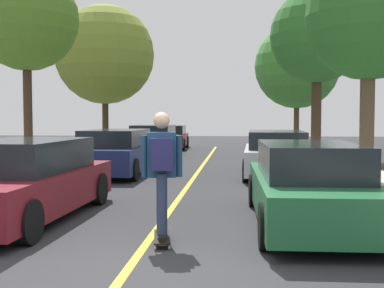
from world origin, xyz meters
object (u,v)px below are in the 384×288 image
Objects in this scene: parked_car_left_near at (117,152)px; skateboarder at (162,166)px; street_tree_right_far at (297,66)px; skateboard at (162,237)px; parked_car_left_nearest at (23,181)px; street_tree_right_near at (317,37)px; parked_car_right_nearest at (308,185)px; parked_car_right_near at (276,154)px; street_tree_right_nearest at (369,18)px; street_tree_left_nearest at (26,19)px; parked_car_left_farthest at (171,137)px; parked_car_left_far at (154,141)px; fire_hydrant at (369,181)px; street_tree_left_near at (105,55)px.

skateboarder reaches higher than parked_car_left_near.
skateboarder is at bearing -101.49° from street_tree_right_far.
parked_car_left_near is 5.14× the size of skateboard.
street_tree_right_near is at bearing 61.65° from parked_car_left_nearest.
parked_car_left_nearest is 0.68× the size of street_tree_right_far.
parked_car_left_nearest is 4.88m from parked_car_right_nearest.
parked_car_right_near is at bearing 54.42° from parked_car_left_nearest.
parked_car_left_nearest is at bearing 152.11° from skateboard.
street_tree_right_far is (0.00, 15.23, 0.31)m from street_tree_right_nearest.
street_tree_right_near reaches higher than skateboarder.
street_tree_right_nearest is 0.85× the size of street_tree_right_far.
street_tree_left_nearest reaches higher than parked_car_left_near.
parked_car_left_farthest is at bearing 139.17° from street_tree_right_near.
street_tree_right_far is at bearing 78.51° from skateboarder.
parked_car_left_farthest is 14.64m from street_tree_left_nearest.
street_tree_left_nearest is (-7.03, -1.70, 3.82)m from parked_car_right_near.
parked_car_left_far is at bearing 90.00° from parked_car_left_near.
street_tree_left_nearest reaches higher than parked_car_right_near.
parked_car_left_nearest is 15.46m from street_tree_right_near.
skateboarder reaches higher than skateboard.
street_tree_left_nearest is 1.00× the size of street_tree_right_nearest.
parked_car_left_near is at bearing 108.20° from skateboarder.
parked_car_left_near is 10.47m from street_tree_right_near.
parked_car_right_near is 6.58× the size of fire_hydrant.
parked_car_left_near is 0.68× the size of street_tree_left_near.
street_tree_left_nearest is (-2.14, -1.53, 3.80)m from parked_car_left_near.
street_tree_right_near is at bearing 73.15° from skateboard.
street_tree_right_near is 15.64m from skateboarder.
parked_car_right_near is (4.88, 6.83, 0.00)m from parked_car_left_nearest.
street_tree_left_near reaches higher than skateboarder.
parked_car_left_near is at bearing 35.57° from street_tree_left_nearest.
skateboarder is (4.80, -6.57, -3.39)m from street_tree_left_nearest.
street_tree_left_nearest reaches higher than parked_car_left_far.
street_tree_left_nearest is 0.85× the size of street_tree_right_far.
parked_car_left_farthest is 0.91× the size of parked_car_right_nearest.
street_tree_right_near reaches higher than fire_hydrant.
parked_car_right_nearest is 0.67× the size of street_tree_right_near.
street_tree_right_nearest reaches higher than parked_car_left_near.
parked_car_right_nearest is 9.51m from street_tree_left_nearest.
parked_car_left_far is 0.61× the size of street_tree_right_near.
parked_car_right_near reaches higher than skateboard.
street_tree_left_near is 3.76× the size of skateboarder.
parked_car_right_nearest reaches higher than fire_hydrant.
street_tree_right_nearest reaches higher than parked_car_left_far.
fire_hydrant is at bearing -36.04° from parked_car_left_near.
skateboarder is at bearing -71.80° from parked_car_left_near.
street_tree_left_nearest is at bearing 177.86° from street_tree_right_nearest.
parked_car_right_nearest is 0.81× the size of street_tree_right_nearest.
parked_car_left_nearest is 0.80× the size of street_tree_right_nearest.
skateboarder is at bearing -79.86° from parked_car_left_far.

